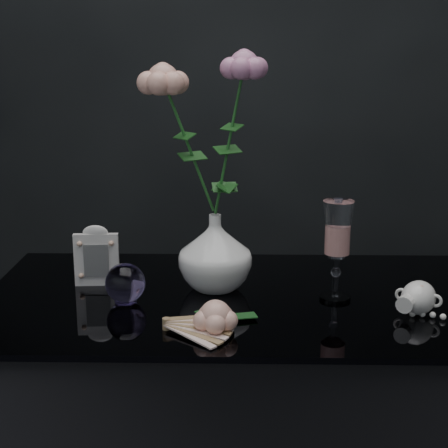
# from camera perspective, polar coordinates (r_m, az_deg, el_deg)

# --- Properties ---
(vase) EXTENTS (0.19, 0.19, 0.16)m
(vase) POSITION_cam_1_polar(r_m,az_deg,el_deg) (1.43, -0.74, -2.37)
(vase) COLOR white
(vase) RESTS_ON table
(wine_glass) EXTENTS (0.08, 0.08, 0.20)m
(wine_glass) POSITION_cam_1_polar(r_m,az_deg,el_deg) (1.39, 9.36, -2.23)
(wine_glass) COLOR white
(wine_glass) RESTS_ON table
(picture_frame) EXTENTS (0.10, 0.08, 0.13)m
(picture_frame) POSITION_cam_1_polar(r_m,az_deg,el_deg) (1.49, -10.56, -2.58)
(picture_frame) COLOR silver
(picture_frame) RESTS_ON table
(paperweight) EXTENTS (0.09, 0.09, 0.08)m
(paperweight) POSITION_cam_1_polar(r_m,az_deg,el_deg) (1.39, -8.21, -4.89)
(paperweight) COLOR #846FB4
(paperweight) RESTS_ON table
(paper_fan) EXTENTS (0.30, 0.26, 0.03)m
(paper_fan) POSITION_cam_1_polar(r_m,az_deg,el_deg) (1.26, -4.81, -8.17)
(paper_fan) COLOR #F4E1C3
(paper_fan) RESTS_ON table
(loose_rose) EXTENTS (0.18, 0.21, 0.06)m
(loose_rose) POSITION_cam_1_polar(r_m,az_deg,el_deg) (1.24, -0.72, -7.69)
(loose_rose) COLOR #E7A995
(loose_rose) RESTS_ON table
(pearl_jar) EXTENTS (0.31, 0.31, 0.07)m
(pearl_jar) POSITION_cam_1_polar(r_m,az_deg,el_deg) (1.37, 15.87, -5.79)
(pearl_jar) COLOR silver
(pearl_jar) RESTS_ON table
(roses) EXTENTS (0.24, 0.12, 0.38)m
(roses) POSITION_cam_1_polar(r_m,az_deg,el_deg) (1.37, -1.49, 8.11)
(roses) COLOR #E3A08C
(roses) RESTS_ON vase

